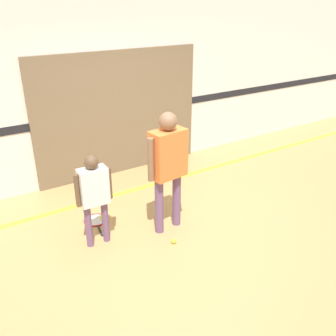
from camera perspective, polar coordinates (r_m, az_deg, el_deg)
name	(u,v)px	position (r m, az deg, el deg)	size (l,w,h in m)	color
ground_plane	(183,235)	(4.81, 2.35, -10.10)	(16.00, 16.00, 0.00)	tan
wall_back	(104,78)	(6.01, -9.71, 13.36)	(16.00, 0.07, 3.20)	silver
wall_panel	(120,114)	(6.18, -7.37, 8.15)	(2.84, 0.05, 2.01)	#756047
floor_stripe	(132,190)	(5.85, -5.46, -3.37)	(14.40, 0.10, 0.01)	yellow
person_instructor	(168,160)	(4.48, 0.00, 1.23)	(0.59, 0.29, 1.55)	#6B4C70
person_student_left	(94,191)	(4.37, -11.21, -3.46)	(0.44, 0.19, 1.16)	#6B4C70
racket_spare_on_floor	(96,221)	(5.15, -10.95, -7.88)	(0.37, 0.57, 0.03)	red
tennis_ball_near_instructor	(174,241)	(4.64, 0.88, -11.06)	(0.07, 0.07, 0.07)	#CCE038
tennis_ball_by_spare_racket	(102,217)	(5.16, -10.02, -7.40)	(0.07, 0.07, 0.07)	#CCE038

